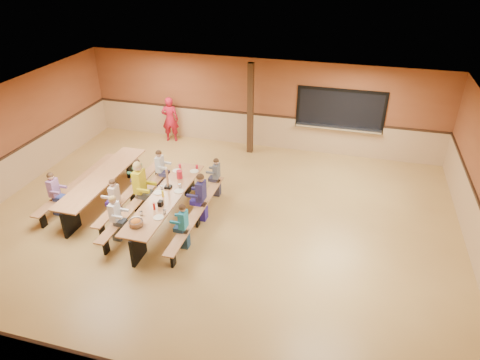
# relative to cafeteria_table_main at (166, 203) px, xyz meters

# --- Properties ---
(ground) EXTENTS (12.00, 12.00, 0.00)m
(ground) POSITION_rel_cafeteria_table_main_xyz_m (1.23, 0.11, -0.53)
(ground) COLOR olive
(ground) RESTS_ON ground
(room_envelope) EXTENTS (12.04, 10.04, 3.02)m
(room_envelope) POSITION_rel_cafeteria_table_main_xyz_m (1.23, 0.11, 0.16)
(room_envelope) COLOR brown
(room_envelope) RESTS_ON ground
(kitchen_pass_through) EXTENTS (2.78, 0.28, 1.38)m
(kitchen_pass_through) POSITION_rel_cafeteria_table_main_xyz_m (3.83, 5.08, 0.96)
(kitchen_pass_through) COLOR black
(kitchen_pass_through) RESTS_ON ground
(structural_post) EXTENTS (0.18, 0.18, 3.00)m
(structural_post) POSITION_rel_cafeteria_table_main_xyz_m (1.03, 4.51, 0.97)
(structural_post) COLOR black
(structural_post) RESTS_ON ground
(cafeteria_table_main) EXTENTS (1.91, 3.70, 0.74)m
(cafeteria_table_main) POSITION_rel_cafeteria_table_main_xyz_m (0.00, 0.00, 0.00)
(cafeteria_table_main) COLOR #A96E43
(cafeteria_table_main) RESTS_ON ground
(cafeteria_table_second) EXTENTS (1.91, 3.70, 0.74)m
(cafeteria_table_second) POSITION_rel_cafeteria_table_main_xyz_m (-2.05, 0.50, 0.00)
(cafeteria_table_second) COLOR #A96E43
(cafeteria_table_second) RESTS_ON ground
(seated_child_white_left) EXTENTS (0.36, 0.29, 1.19)m
(seated_child_white_left) POSITION_rel_cafeteria_table_main_xyz_m (-0.82, -1.01, 0.07)
(seated_child_white_left) COLOR white
(seated_child_white_left) RESTS_ON ground
(seated_adult_yellow) EXTENTS (0.47, 0.39, 1.42)m
(seated_adult_yellow) POSITION_rel_cafeteria_table_main_xyz_m (-0.82, 0.26, 0.19)
(seated_adult_yellow) COLOR gold
(seated_adult_yellow) RESTS_ON ground
(seated_child_grey_left) EXTENTS (0.36, 0.29, 1.19)m
(seated_child_grey_left) POSITION_rel_cafeteria_table_main_xyz_m (-0.82, 1.48, 0.07)
(seated_child_grey_left) COLOR silver
(seated_child_grey_left) RESTS_ON ground
(seated_child_teal_right) EXTENTS (0.34, 0.28, 1.15)m
(seated_child_teal_right) POSITION_rel_cafeteria_table_main_xyz_m (0.83, -0.86, 0.05)
(seated_child_teal_right) COLOR teal
(seated_child_teal_right) RESTS_ON ground
(seated_child_navy_right) EXTENTS (0.41, 0.34, 1.29)m
(seated_child_navy_right) POSITION_rel_cafeteria_table_main_xyz_m (0.83, 0.32, 0.12)
(seated_child_navy_right) COLOR navy
(seated_child_navy_right) RESTS_ON ground
(seated_child_char_right) EXTENTS (0.33, 0.27, 1.12)m
(seated_child_char_right) POSITION_rel_cafeteria_table_main_xyz_m (0.83, 1.55, 0.04)
(seated_child_char_right) COLOR #50545C
(seated_child_char_right) RESTS_ON ground
(seated_child_purple_sec) EXTENTS (0.37, 0.30, 1.20)m
(seated_child_purple_sec) POSITION_rel_cafeteria_table_main_xyz_m (-2.88, -0.45, 0.08)
(seated_child_purple_sec) COLOR #8A5B8E
(seated_child_purple_sec) RESTS_ON ground
(seated_child_green_sec) EXTENTS (0.32, 0.27, 1.12)m
(seated_child_green_sec) POSITION_rel_cafeteria_table_main_xyz_m (-1.23, 0.96, 0.03)
(seated_child_green_sec) COLOR #2E6A49
(seated_child_green_sec) RESTS_ON ground
(seated_child_tan_sec) EXTENTS (0.36, 0.29, 1.18)m
(seated_child_tan_sec) POSITION_rel_cafeteria_table_main_xyz_m (-1.23, -0.31, 0.07)
(seated_child_tan_sec) COLOR beige
(seated_child_tan_sec) RESTS_ON ground
(standing_woman) EXTENTS (0.65, 0.49, 1.60)m
(standing_woman) POSITION_rel_cafeteria_table_main_xyz_m (-1.89, 4.66, 0.28)
(standing_woman) COLOR #AB1326
(standing_woman) RESTS_ON ground
(punch_pitcher) EXTENTS (0.16, 0.16, 0.22)m
(punch_pitcher) POSITION_rel_cafeteria_table_main_xyz_m (-0.01, 0.95, 0.32)
(punch_pitcher) COLOR red
(punch_pitcher) RESTS_ON cafeteria_table_main
(chip_bowl) EXTENTS (0.32, 0.32, 0.15)m
(chip_bowl) POSITION_rel_cafeteria_table_main_xyz_m (-0.11, -1.31, 0.29)
(chip_bowl) COLOR orange
(chip_bowl) RESTS_ON cafeteria_table_main
(napkin_dispenser) EXTENTS (0.10, 0.14, 0.13)m
(napkin_dispenser) POSITION_rel_cafeteria_table_main_xyz_m (0.07, -0.43, 0.28)
(napkin_dispenser) COLOR black
(napkin_dispenser) RESTS_ON cafeteria_table_main
(condiment_mustard) EXTENTS (0.06, 0.06, 0.17)m
(condiment_mustard) POSITION_rel_cafeteria_table_main_xyz_m (-0.04, -0.04, 0.30)
(condiment_mustard) COLOR yellow
(condiment_mustard) RESTS_ON cafeteria_table_main
(condiment_ketchup) EXTENTS (0.06, 0.06, 0.17)m
(condiment_ketchup) POSITION_rel_cafeteria_table_main_xyz_m (-0.00, -0.61, 0.30)
(condiment_ketchup) COLOR #B2140F
(condiment_ketchup) RESTS_ON cafeteria_table_main
(table_paddle) EXTENTS (0.16, 0.16, 0.56)m
(table_paddle) POSITION_rel_cafeteria_table_main_xyz_m (-0.09, 0.39, 0.35)
(table_paddle) COLOR black
(table_paddle) RESTS_ON cafeteria_table_main
(place_settings) EXTENTS (0.65, 3.30, 0.11)m
(place_settings) POSITION_rel_cafeteria_table_main_xyz_m (0.00, 0.00, 0.27)
(place_settings) COLOR beige
(place_settings) RESTS_ON cafeteria_table_main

